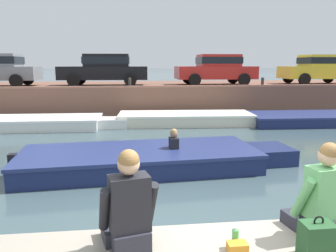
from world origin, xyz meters
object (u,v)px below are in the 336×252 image
Objects in this scene: boat_moored_east_navy at (321,119)px; car_right_inner_yellow at (319,68)px; car_left_inner_black at (105,68)px; car_centre_red at (216,68)px; person_seated_right at (321,199)px; person_seated_left at (129,210)px; bottle_drink at (235,238)px; boat_moored_west_white at (35,123)px; boat_moored_central_cream at (192,119)px; motorboat_passing at (151,159)px; mooring_bollard_mid at (130,82)px; backpack_on_ledge at (316,241)px; mooring_bollard_east at (263,81)px.

car_right_inner_yellow is (1.97, 3.80, 2.09)m from boat_moored_east_navy.
car_left_inner_black is 5.69m from car_centre_red.
car_centre_red is 4.23× the size of person_seated_right.
person_seated_left is 1.00× the size of person_seated_right.
bottle_drink is at bearing -6.83° from person_seated_left.
boat_moored_west_white is 1.00× the size of boat_moored_central_cream.
boat_moored_central_cream is at bearing 86.39° from person_seated_right.
boat_moored_central_cream is 0.98× the size of motorboat_passing.
bottle_drink reaches higher than boat_moored_central_cream.
person_seated_left is at bearing -90.01° from mooring_bollard_mid.
car_centre_red reaches higher than backpack_on_ledge.
car_centre_red is at bearing 179.99° from car_right_inner_yellow.
car_right_inner_yellow is at bearing 57.02° from bottle_drink.
car_centre_red and car_right_inner_yellow have the same top height.
car_right_inner_yellow is 8.67× the size of mooring_bollard_east.
person_seated_right is at bearing -120.53° from car_right_inner_yellow.
boat_moored_central_cream is 1.65× the size of car_centre_red.
boat_moored_west_white is 4.87m from car_left_inner_black.
mooring_bollard_mid is at bearing -160.69° from car_centre_red.
car_centre_red is (-3.67, 3.80, 2.09)m from boat_moored_east_navy.
bottle_drink is at bearing -81.13° from car_left_inner_black.
car_centre_red is (1.90, 3.36, 2.06)m from boat_moored_central_cream.
car_left_inner_black reaches higher than bottle_drink.
car_centre_red is 14.19m from person_seated_right.
person_seated_left reaches higher than boat_moored_central_cream.
car_centre_red reaches higher than mooring_bollard_east.
car_centre_red is at bearing 72.20° from person_seated_left.
boat_moored_west_white is 16.54× the size of backpack_on_ledge.
person_seated_right reaches higher than motorboat_passing.
motorboat_passing is (4.24, -5.53, 0.02)m from boat_moored_west_white.
motorboat_passing is 7.13× the size of person_seated_left.
car_right_inner_yellow is at bearing 59.47° from person_seated_right.
motorboat_passing is 7.72m from mooring_bollard_mid.
mooring_bollard_mid is 1.00× the size of mooring_bollard_east.
mooring_bollard_east is at bearing 52.26° from motorboat_passing.
bottle_drink is at bearing -170.20° from person_seated_right.
boat_moored_east_navy is 13.06m from person_seated_left.
car_left_inner_black is 2.07m from mooring_bollard_mid.
person_seated_left is (3.74, -10.35, 0.95)m from boat_moored_west_white.
mooring_bollard_east reaches higher than boat_moored_central_cream.
car_centre_red is at bearing 19.31° from mooring_bollard_mid.
person_seated_right is 2.37× the size of backpack_on_ledge.
backpack_on_ledge is (1.14, -5.19, 0.73)m from motorboat_passing.
boat_moored_west_white is 9.22m from car_centre_red.
motorboat_passing is 1.69× the size of car_centre_red.
car_left_inner_black is at bearing 98.87° from bottle_drink.
boat_moored_east_navy is 11.93m from person_seated_right.
mooring_bollard_east is (6.36, 0.00, 0.00)m from mooring_bollard_mid.
mooring_bollard_east is at bearing -39.93° from car_centre_red.
bottle_drink is at bearing -65.68° from boat_moored_west_white.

